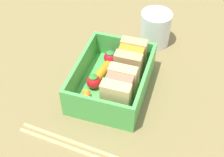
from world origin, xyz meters
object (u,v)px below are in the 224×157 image
object	(u,v)px
carrot_stick_left	(86,100)
strawberry_far_left	(110,57)
strawberry_left	(94,81)
carrot_stick_far_left	(103,71)
drinking_glass	(155,28)
chopstick_pair	(80,147)
sandwich_left	(131,61)
sandwich_center_left	(119,90)

from	to	relation	value
carrot_stick_left	strawberry_far_left	bearing A→B (deg)	175.44
strawberry_left	carrot_stick_far_left	bearing A→B (deg)	172.78
strawberry_far_left	drinking_glass	distance (cm)	12.35
strawberry_far_left	carrot_stick_left	world-z (taller)	strawberry_far_left
carrot_stick_far_left	carrot_stick_left	distance (cm)	7.78
carrot_stick_far_left	chopstick_pair	distance (cm)	15.88
sandwich_left	strawberry_left	distance (cm)	7.72
strawberry_left	drinking_glass	distance (cm)	19.04
strawberry_far_left	strawberry_left	world-z (taller)	same
carrot_stick_far_left	carrot_stick_left	bearing A→B (deg)	-3.46
strawberry_left	drinking_glass	bearing A→B (deg)	156.99
carrot_stick_left	chopstick_pair	distance (cm)	8.34
sandwich_center_left	chopstick_pair	world-z (taller)	sandwich_center_left
carrot_stick_far_left	strawberry_left	distance (cm)	3.77
chopstick_pair	strawberry_far_left	bearing A→B (deg)	-176.90
strawberry_far_left	chopstick_pair	bearing A→B (deg)	3.10
sandwich_left	sandwich_center_left	bearing A→B (deg)	0.00
strawberry_far_left	sandwich_center_left	bearing A→B (deg)	25.86
chopstick_pair	drinking_glass	size ratio (longest dim) A/B	2.97
carrot_stick_far_left	chopstick_pair	xyz separation A→B (cm)	(15.73, 1.46, -1.60)
sandwich_left	carrot_stick_left	world-z (taller)	sandwich_left
sandwich_left	drinking_glass	world-z (taller)	sandwich_left
strawberry_far_left	carrot_stick_left	size ratio (longest dim) A/B	0.84
sandwich_center_left	drinking_glass	xyz separation A→B (cm)	(-19.66, 2.07, -0.80)
carrot_stick_left	drinking_glass	bearing A→B (deg)	160.99
carrot_stick_far_left	carrot_stick_left	world-z (taller)	same
chopstick_pair	strawberry_left	bearing A→B (deg)	-170.94
chopstick_pair	carrot_stick_left	bearing A→B (deg)	-166.40
strawberry_left	sandwich_left	bearing A→B (deg)	134.48
drinking_glass	chopstick_pair	bearing A→B (deg)	-10.56
strawberry_left	carrot_stick_left	xyz separation A→B (cm)	(4.09, -0.00, -0.70)
carrot_stick_far_left	strawberry_left	xyz separation A→B (cm)	(3.68, -0.47, 0.67)
sandwich_left	carrot_stick_left	size ratio (longest dim) A/B	1.69
sandwich_left	strawberry_far_left	size ratio (longest dim) A/B	2.02
sandwich_left	strawberry_far_left	xyz separation A→B (cm)	(-1.81, -4.48, -1.78)
strawberry_far_left	drinking_glass	bearing A→B (deg)	147.87
carrot_stick_left	drinking_glass	world-z (taller)	drinking_glass
strawberry_far_left	strawberry_left	distance (cm)	7.13
carrot_stick_far_left	strawberry_left	bearing A→B (deg)	-7.22
strawberry_far_left	carrot_stick_far_left	xyz separation A→B (cm)	(3.40, -0.42, -0.64)
sandwich_left	sandwich_center_left	size ratio (longest dim) A/B	1.00
carrot_stick_far_left	strawberry_far_left	bearing A→B (deg)	172.95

